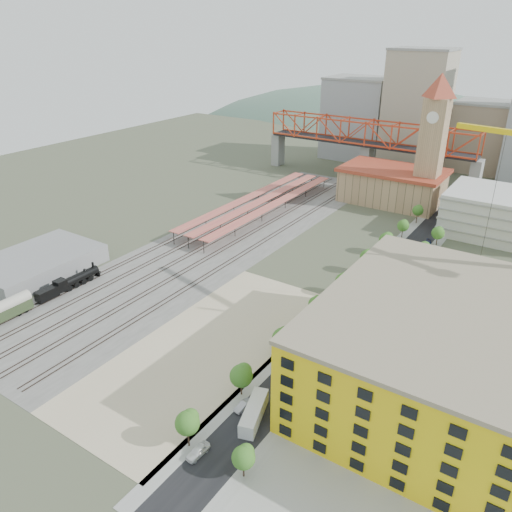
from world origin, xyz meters
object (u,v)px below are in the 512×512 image
Objects in this scene: construction_building at (450,356)px; locomotive at (71,282)px; clock_tower at (434,131)px; site_trailer_a at (254,413)px; site_trailer_d at (352,309)px; site_trailer_b at (297,367)px; site_trailer_c at (327,335)px; car_0 at (198,452)px.

construction_building reaches higher than locomotive.
clock_tower reaches higher than site_trailer_a.
clock_tower is 5.88× the size of site_trailer_d.
site_trailer_b is (8.00, -108.49, -27.35)m from clock_tower.
construction_building is 5.54× the size of site_trailer_c.
site_trailer_a is at bearing -137.30° from construction_building.
locomotive is at bearing -179.76° from site_trailer_c.
site_trailer_b is 2.16× the size of car_0.
construction_building is at bearing 6.98° from locomotive.
site_trailer_d is at bearing 24.03° from locomotive.
site_trailer_a reaches higher than site_trailer_c.
site_trailer_a is at bearing -103.46° from site_trailer_c.
site_trailer_c is 40.64m from car_0.
site_trailer_c is at bearing 104.32° from site_trailer_b.
construction_building reaches higher than car_0.
site_trailer_b is (0.00, 15.50, -0.06)m from site_trailer_a.
car_0 is (-3.00, -11.71, -0.63)m from site_trailer_a.
site_trailer_c is 1.03× the size of site_trailer_d.
site_trailer_d is at bearing 76.54° from site_trailer_c.
clock_tower is 99.37m from site_trailer_c.
site_trailer_c reaches higher than site_trailer_d.
site_trailer_d is 1.95× the size of car_0.
site_trailer_a is 1.12× the size of site_trailer_c.
locomotive reaches higher than site_trailer_d.
clock_tower is 128.31m from locomotive.
site_trailer_a is 1.04× the size of site_trailer_b.
locomotive is at bearing -117.53° from clock_tower.
construction_building is (34.00, -99.99, -19.29)m from clock_tower.
construction_building reaches higher than site_trailer_b.
site_trailer_a reaches higher than site_trailer_b.
site_trailer_b is 13.32m from site_trailer_c.
locomotive is at bearing -173.02° from construction_building.
site_trailer_a is 1.16× the size of site_trailer_d.
site_trailer_a is 12.11m from car_0.
site_trailer_b is at bearing -85.78° from clock_tower.
site_trailer_c is at bearing 169.49° from construction_building.
site_trailer_b is at bearing 2.40° from locomotive.
site_trailer_a is 28.81m from site_trailer_c.
site_trailer_d is (-26.00, 18.16, -8.20)m from construction_building.
site_trailer_d is (0.00, 26.65, -0.13)m from site_trailer_b.
construction_building is 27.67m from site_trailer_c.
site_trailer_d is (8.00, -81.83, -27.49)m from clock_tower.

